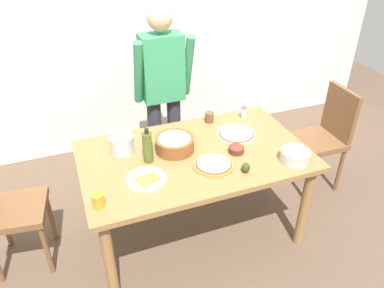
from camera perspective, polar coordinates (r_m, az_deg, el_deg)
ground at (r=3.12m, az=0.33°, el=-13.08°), size 8.00×8.00×0.00m
wall_back at (r=3.83m, az=-8.69°, el=18.16°), size 5.60×0.10×2.60m
dining_table at (r=2.69m, az=0.38°, el=-3.07°), size 1.60×0.96×0.76m
person_cook at (r=3.18m, az=-4.47°, el=8.44°), size 0.49×0.25×1.62m
chair_wooden_left at (r=2.84m, az=-27.15°, el=-8.30°), size 0.45×0.45×0.95m
chair_wooden_right at (r=3.50m, az=19.80°, el=1.58°), size 0.41×0.41×0.95m
pizza_raw_on_board at (r=2.86m, az=6.79°, el=1.53°), size 0.30×0.30×0.02m
pizza_cooked_on_tray at (r=2.52m, az=3.34°, el=-3.11°), size 0.28×0.28×0.02m
plate_with_slice at (r=2.40m, az=-6.99°, el=-5.36°), size 0.26×0.26×0.02m
popcorn_bowl at (r=2.64m, az=-2.69°, el=0.18°), size 0.28×0.28×0.11m
mixing_bowl_steel at (r=2.63m, az=15.50°, el=-1.76°), size 0.20×0.20×0.08m
small_sauce_bowl at (r=2.65m, az=6.82°, el=-0.76°), size 0.11×0.11×0.06m
olive_oil_bottle at (r=2.51m, az=-6.81°, el=-0.48°), size 0.07×0.07×0.26m
steel_pot at (r=2.66m, az=-10.66°, el=-0.00°), size 0.17×0.17×0.13m
cup_orange at (r=2.24m, az=-14.17°, el=-8.38°), size 0.07×0.07×0.08m
cup_small_brown at (r=3.01m, az=2.68°, el=4.12°), size 0.07×0.07×0.08m
salt_shaker at (r=3.08m, az=7.95°, el=4.83°), size 0.04×0.04×0.11m
avocado at (r=2.46m, az=8.24°, el=-3.61°), size 0.06×0.06×0.07m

